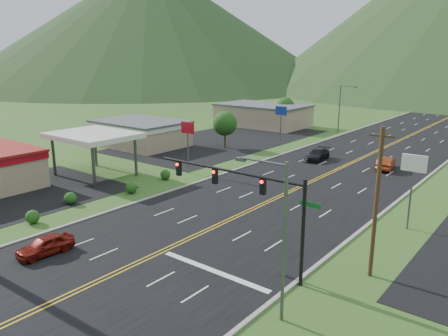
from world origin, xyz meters
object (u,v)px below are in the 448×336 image
Objects in this scene: streetlight_west at (341,105)px; gas_canopy at (93,136)px; streetlight_east at (279,231)px; car_dark_mid at (317,155)px; car_red_near at (45,246)px; car_red_far at (386,163)px; traffic_signal at (250,194)px.

gas_canopy is at bearing -102.13° from streetlight_west.
car_dark_mid is (-15.66, 36.26, -4.42)m from streetlight_east.
gas_canopy is 22.53m from car_red_near.
streetlight_west is 0.90× the size of gas_canopy.
streetlight_east and streetlight_west have the same top height.
gas_canopy is 30.20m from car_dark_mid.
streetlight_east is at bearing 90.35° from car_red_far.
traffic_signal is 15.63m from car_red_near.
car_red_near is (15.66, -15.64, -4.17)m from gas_canopy.
car_red_near is (-12.82, -7.64, -4.62)m from traffic_signal.
traffic_signal is 29.59m from gas_canopy.
streetlight_east is 1.00× the size of streetlight_west.
car_red_far is at bearing 99.75° from streetlight_east.
car_dark_mid is at bearing -4.97° from car_red_far.
gas_canopy is 1.90× the size of car_dark_mid.
streetlight_east is at bearing -69.14° from streetlight_west.
car_dark_mid is (1.85, 39.90, 0.06)m from car_red_near.
car_red_far is (11.16, 40.62, 0.12)m from car_red_near.
streetlight_east is 39.74m from car_dark_mid.
streetlight_east is 35.28m from gas_canopy.
streetlight_west reaches higher than car_dark_mid.
streetlight_west is 64.02m from car_red_near.
car_red_far is at bearing 42.96° from gas_canopy.
car_red_near is at bearing -44.97° from gas_canopy.
gas_canopy reaches higher than car_dark_mid.
traffic_signal is at bearing 83.48° from car_red_far.
streetlight_east reaches higher than gas_canopy.
streetlight_east reaches higher than car_dark_mid.
car_red_far is (9.31, 0.72, 0.06)m from car_dark_mid.
streetlight_east reaches higher than traffic_signal.
traffic_signal is 1.31× the size of gas_canopy.
traffic_signal is 2.49× the size of car_dark_mid.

